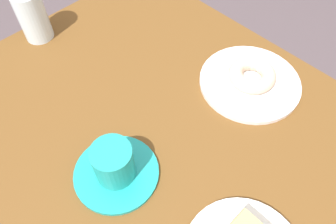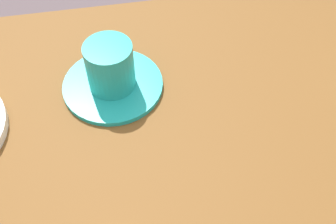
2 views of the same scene
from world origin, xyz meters
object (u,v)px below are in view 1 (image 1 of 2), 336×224
object	(u,v)px
plate_sugar_ring	(250,82)
coffee_cup	(114,165)
water_glass	(32,16)
donut_sugar_ring	(252,75)

from	to	relation	value
plate_sugar_ring	coffee_cup	bearing A→B (deg)	-96.50
plate_sugar_ring	coffee_cup	distance (m)	0.35
water_glass	coffee_cup	distance (m)	0.44
plate_sugar_ring	water_glass	world-z (taller)	water_glass
water_glass	coffee_cup	size ratio (longest dim) A/B	0.78
plate_sugar_ring	donut_sugar_ring	bearing A→B (deg)	0.00
water_glass	donut_sugar_ring	bearing A→B (deg)	27.85
coffee_cup	donut_sugar_ring	bearing A→B (deg)	83.50
donut_sugar_ring	coffee_cup	bearing A→B (deg)	-96.50
donut_sugar_ring	coffee_cup	world-z (taller)	coffee_cup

